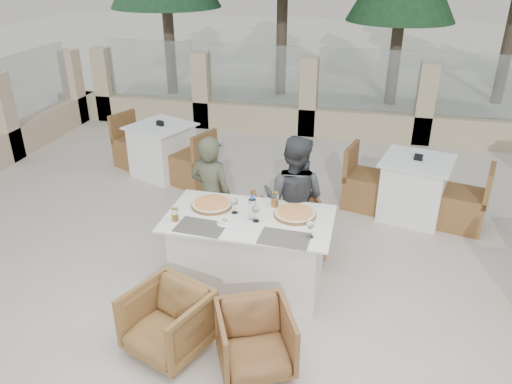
% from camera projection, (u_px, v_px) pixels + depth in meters
% --- Properties ---
extents(ground, '(80.00, 80.00, 0.00)m').
position_uv_depth(ground, '(241.00, 289.00, 5.02)').
color(ground, beige).
rests_on(ground, ground).
extents(sand_patch, '(30.00, 16.00, 0.01)m').
position_uv_depth(sand_patch, '(343.00, 47.00, 17.26)').
color(sand_patch, beige).
rests_on(sand_patch, ground).
extents(perimeter_wall_far, '(10.00, 0.34, 1.60)m').
position_uv_depth(perimeter_wall_far, '(309.00, 91.00, 8.86)').
color(perimeter_wall_far, '#C9B88E').
rests_on(perimeter_wall_far, ground).
extents(dining_table, '(1.60, 0.90, 0.77)m').
position_uv_depth(dining_table, '(249.00, 252.00, 4.93)').
color(dining_table, white).
rests_on(dining_table, ground).
extents(placemat_near_left, '(0.47, 0.33, 0.00)m').
position_uv_depth(placemat_near_left, '(201.00, 227.00, 4.60)').
color(placemat_near_left, '#524E46').
rests_on(placemat_near_left, dining_table).
extents(placemat_near_right, '(0.46, 0.32, 0.00)m').
position_uv_depth(placemat_near_right, '(284.00, 238.00, 4.42)').
color(placemat_near_right, '#59534C').
rests_on(placemat_near_right, dining_table).
extents(pizza_left, '(0.46, 0.46, 0.05)m').
position_uv_depth(pizza_left, '(212.00, 204.00, 4.96)').
color(pizza_left, '#DE4B1E').
rests_on(pizza_left, dining_table).
extents(pizza_right, '(0.54, 0.54, 0.05)m').
position_uv_depth(pizza_right, '(295.00, 213.00, 4.79)').
color(pizza_right, '#D0521C').
rests_on(pizza_right, dining_table).
extents(water_bottle, '(0.08, 0.08, 0.24)m').
position_uv_depth(water_bottle, '(252.00, 207.00, 4.69)').
color(water_bottle, '#A7C3DB').
rests_on(water_bottle, dining_table).
extents(wine_glass_centre, '(0.10, 0.10, 0.18)m').
position_uv_depth(wine_glass_centre, '(234.00, 204.00, 4.81)').
color(wine_glass_centre, silver).
rests_on(wine_glass_centre, dining_table).
extents(wine_glass_near, '(0.09, 0.09, 0.18)m').
position_uv_depth(wine_glass_near, '(256.00, 213.00, 4.66)').
color(wine_glass_near, white).
rests_on(wine_glass_near, dining_table).
extents(wine_glass_corner, '(0.09, 0.09, 0.18)m').
position_uv_depth(wine_glass_corner, '(310.00, 228.00, 4.40)').
color(wine_glass_corner, white).
rests_on(wine_glass_corner, dining_table).
extents(beer_glass_left, '(0.07, 0.07, 0.13)m').
position_uv_depth(beer_glass_left, '(175.00, 215.00, 4.68)').
color(beer_glass_left, '#C1891B').
rests_on(beer_glass_left, dining_table).
extents(beer_glass_right, '(0.08, 0.08, 0.15)m').
position_uv_depth(beer_glass_right, '(275.00, 199.00, 4.94)').
color(beer_glass_right, orange).
rests_on(beer_glass_right, dining_table).
extents(olive_dish, '(0.13, 0.13, 0.04)m').
position_uv_depth(olive_dish, '(225.00, 222.00, 4.65)').
color(olive_dish, white).
rests_on(olive_dish, dining_table).
extents(armchair_far_left, '(0.79, 0.80, 0.56)m').
position_uv_depth(armchair_far_left, '(228.00, 219.00, 5.74)').
color(armchair_far_left, brown).
rests_on(armchair_far_left, ground).
extents(armchair_far_right, '(0.93, 0.95, 0.67)m').
position_uv_depth(armchair_far_right, '(288.00, 226.00, 5.49)').
color(armchair_far_right, '#9B6138').
rests_on(armchair_far_right, ground).
extents(armchair_near_left, '(0.80, 0.81, 0.57)m').
position_uv_depth(armchair_near_left, '(168.00, 322.00, 4.15)').
color(armchair_near_left, brown).
rests_on(armchair_near_left, ground).
extents(armchair_near_right, '(0.78, 0.78, 0.54)m').
position_uv_depth(armchair_near_right, '(255.00, 340.00, 3.98)').
color(armchair_near_right, brown).
rests_on(armchair_near_right, ground).
extents(diner_left, '(0.56, 0.43, 1.36)m').
position_uv_depth(diner_left, '(212.00, 196.00, 5.38)').
color(diner_left, '#464A35').
rests_on(diner_left, ground).
extents(diner_right, '(0.77, 0.64, 1.42)m').
position_uv_depth(diner_right, '(294.00, 199.00, 5.25)').
color(diner_right, '#3C3F41').
rests_on(diner_right, ground).
extents(bg_table_a, '(1.83, 1.37, 0.77)m').
position_uv_depth(bg_table_a, '(162.00, 150.00, 7.41)').
color(bg_table_a, white).
rests_on(bg_table_a, ground).
extents(bg_table_b, '(1.79, 1.19, 0.77)m').
position_uv_depth(bg_table_b, '(414.00, 188.00, 6.23)').
color(bg_table_b, white).
rests_on(bg_table_b, ground).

